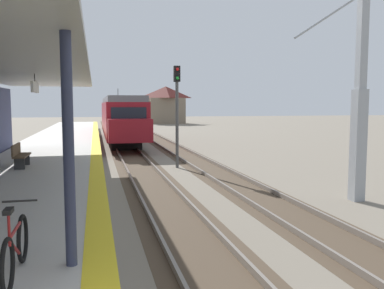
{
  "coord_description": "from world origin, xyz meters",
  "views": [
    {
      "loc": [
        -0.27,
        -2.67,
        3.24
      ],
      "look_at": [
        2.43,
        8.87,
        2.1
      ],
      "focal_mm": 38.72,
      "sensor_mm": 36.0,
      "label": 1
    }
  ],
  "objects_px": {
    "bicycle_beside_commuter": "(16,249)",
    "rail_signal_post": "(177,106)",
    "approaching_train": "(121,117)",
    "catenary_pylon_far_side": "(352,94)",
    "platform_bench": "(20,155)",
    "distant_trackside_house": "(166,104)"
  },
  "relations": [
    {
      "from": "approaching_train",
      "to": "platform_bench",
      "type": "xyz_separation_m",
      "value": [
        -4.96,
        -19.6,
        -0.8
      ]
    },
    {
      "from": "bicycle_beside_commuter",
      "to": "platform_bench",
      "type": "bearing_deg",
      "value": 99.03
    },
    {
      "from": "approaching_train",
      "to": "distant_trackside_house",
      "type": "height_order",
      "value": "distant_trackside_house"
    },
    {
      "from": "approaching_train",
      "to": "catenary_pylon_far_side",
      "type": "height_order",
      "value": "catenary_pylon_far_side"
    },
    {
      "from": "approaching_train",
      "to": "catenary_pylon_far_side",
      "type": "bearing_deg",
      "value": -75.69
    },
    {
      "from": "approaching_train",
      "to": "bicycle_beside_commuter",
      "type": "distance_m",
      "value": 30.43
    },
    {
      "from": "approaching_train",
      "to": "platform_bench",
      "type": "distance_m",
      "value": 20.23
    },
    {
      "from": "approaching_train",
      "to": "platform_bench",
      "type": "bearing_deg",
      "value": -104.2
    },
    {
      "from": "distant_trackside_house",
      "to": "bicycle_beside_commuter",
      "type": "bearing_deg",
      "value": -101.36
    },
    {
      "from": "catenary_pylon_far_side",
      "to": "bicycle_beside_commuter",
      "type": "bearing_deg",
      "value": -146.0
    },
    {
      "from": "bicycle_beside_commuter",
      "to": "rail_signal_post",
      "type": "bearing_deg",
      "value": 70.9
    },
    {
      "from": "approaching_train",
      "to": "catenary_pylon_far_side",
      "type": "relative_size",
      "value": 2.61
    },
    {
      "from": "catenary_pylon_far_side",
      "to": "approaching_train",
      "type": "bearing_deg",
      "value": 104.31
    },
    {
      "from": "bicycle_beside_commuter",
      "to": "platform_bench",
      "type": "distance_m",
      "value": 10.78
    },
    {
      "from": "catenary_pylon_far_side",
      "to": "distant_trackside_house",
      "type": "xyz_separation_m",
      "value": [
        3.73,
        58.91,
        -0.27
      ]
    },
    {
      "from": "bicycle_beside_commuter",
      "to": "approaching_train",
      "type": "bearing_deg",
      "value": 83.84
    },
    {
      "from": "approaching_train",
      "to": "catenary_pylon_far_side",
      "type": "distance_m",
      "value": 24.73
    },
    {
      "from": "bicycle_beside_commuter",
      "to": "platform_bench",
      "type": "height_order",
      "value": "bicycle_beside_commuter"
    },
    {
      "from": "catenary_pylon_far_side",
      "to": "distant_trackside_house",
      "type": "distance_m",
      "value": 59.03
    },
    {
      "from": "platform_bench",
      "to": "distant_trackside_house",
      "type": "bearing_deg",
      "value": 74.83
    },
    {
      "from": "bicycle_beside_commuter",
      "to": "rail_signal_post",
      "type": "relative_size",
      "value": 0.35
    },
    {
      "from": "bicycle_beside_commuter",
      "to": "platform_bench",
      "type": "relative_size",
      "value": 1.14
    }
  ]
}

